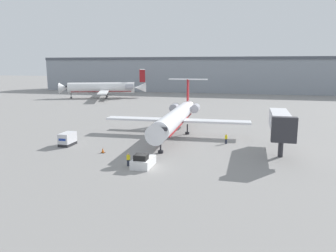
% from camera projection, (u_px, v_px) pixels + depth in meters
% --- Properties ---
extents(ground_plane, '(600.00, 600.00, 0.00)m').
position_uv_depth(ground_plane, '(146.00, 168.00, 41.37)').
color(ground_plane, gray).
extents(terminal_building, '(180.00, 16.80, 16.33)m').
position_uv_depth(terminal_building, '(225.00, 75.00, 154.16)').
color(terminal_building, '#8C939E').
rests_on(terminal_building, ground).
extents(airplane_main, '(27.03, 32.09, 9.74)m').
position_uv_depth(airplane_main, '(177.00, 117.00, 60.52)').
color(airplane_main, white).
rests_on(airplane_main, ground).
extents(pushback_tug, '(2.34, 3.94, 1.82)m').
position_uv_depth(pushback_tug, '(143.00, 161.00, 41.89)').
color(pushback_tug, silver).
rests_on(pushback_tug, ground).
extents(luggage_cart, '(1.73, 3.08, 2.07)m').
position_uv_depth(luggage_cart, '(67.00, 139.00, 52.87)').
color(luggage_cart, '#232326').
rests_on(luggage_cart, ground).
extents(worker_near_tug, '(0.40, 0.24, 1.73)m').
position_uv_depth(worker_near_tug, '(128.00, 159.00, 42.07)').
color(worker_near_tug, '#232838').
rests_on(worker_near_tug, ground).
extents(worker_by_wing, '(0.40, 0.24, 1.67)m').
position_uv_depth(worker_by_wing, '(226.00, 139.00, 53.97)').
color(worker_by_wing, '#232838').
rests_on(worker_by_wing, ground).
extents(traffic_cone_left, '(0.59, 0.59, 0.78)m').
position_uv_depth(traffic_cone_left, '(103.00, 150.00, 48.46)').
color(traffic_cone_left, black).
rests_on(traffic_cone_left, ground).
extents(airplane_parked_far_left, '(33.05, 35.04, 11.12)m').
position_uv_depth(airplane_parked_far_left, '(104.00, 88.00, 127.94)').
color(airplane_parked_far_left, white).
rests_on(airplane_parked_far_left, ground).
extents(jet_bridge, '(3.20, 12.94, 6.19)m').
position_uv_depth(jet_bridge, '(281.00, 123.00, 48.10)').
color(jet_bridge, '#2D2D33').
rests_on(jet_bridge, ground).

